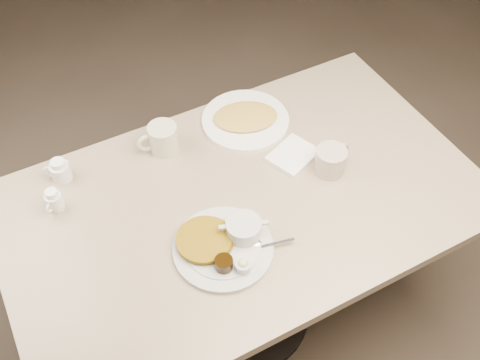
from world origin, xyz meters
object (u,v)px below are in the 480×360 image
creamer_right (60,171)px  main_plate (225,243)px  coffee_mug_near (331,160)px  diner_table (243,229)px  coffee_mug_far (162,139)px  creamer_left (54,201)px  hash_plate (245,119)px

creamer_right → main_plate: bearing=-54.6°
main_plate → coffee_mug_near: (0.44, 0.11, 0.02)m
diner_table → coffee_mug_far: bearing=113.4°
diner_table → main_plate: bearing=-134.7°
creamer_left → diner_table: bearing=-24.4°
coffee_mug_near → creamer_left: bearing=162.4°
diner_table → creamer_right: size_ratio=16.75×
creamer_right → diner_table: bearing=-36.3°
diner_table → coffee_mug_near: 0.38m
coffee_mug_near → creamer_right: (-0.79, 0.38, -0.01)m
diner_table → main_plate: main_plate is taller
diner_table → hash_plate: 0.39m
coffee_mug_far → creamer_left: (-0.39, -0.08, -0.01)m
creamer_right → hash_plate: (0.65, -0.05, -0.02)m
coffee_mug_near → creamer_right: 0.88m
coffee_mug_near → coffee_mug_far: (-0.45, 0.34, 0.00)m
diner_table → coffee_mug_near: size_ratio=9.84×
coffee_mug_near → creamer_left: (-0.84, 0.27, -0.01)m
main_plate → hash_plate: bearing=55.1°
coffee_mug_near → hash_plate: bearing=112.7°
coffee_mug_far → hash_plate: size_ratio=0.36×
main_plate → creamer_right: creamer_right is taller
diner_table → main_plate: size_ratio=3.86×
diner_table → creamer_right: bearing=143.7°
main_plate → creamer_left: (-0.40, 0.37, 0.01)m
creamer_left → creamer_right: size_ratio=0.89×
diner_table → main_plate: (-0.13, -0.13, 0.19)m
coffee_mug_far → creamer_left: size_ratio=1.82×
diner_table → hash_plate: bearing=60.4°
coffee_mug_near → main_plate: bearing=-166.2°
coffee_mug_near → creamer_right: size_ratio=1.70×
diner_table → coffee_mug_far: 0.41m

